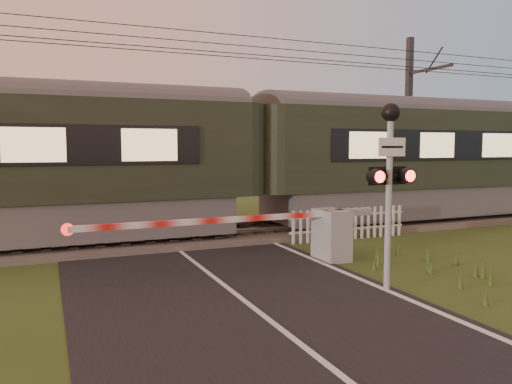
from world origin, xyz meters
name	(u,v)px	position (x,y,z in m)	size (l,w,h in m)	color
ground	(250,306)	(0.00, 0.00, 0.00)	(160.00, 160.00, 0.00)	#33431A
road	(256,309)	(0.02, -0.23, 0.01)	(6.00, 140.00, 0.03)	black
track_bed	(166,239)	(0.00, 6.50, 0.07)	(140.00, 3.40, 0.39)	#47423D
overhead_wires	(163,42)	(0.00, 6.50, 5.72)	(120.00, 0.62, 0.62)	black
train	(249,159)	(2.62, 6.50, 2.37)	(44.77, 3.09, 4.18)	slate
boom_gate	(320,233)	(2.88, 2.53, 0.69)	(7.27, 0.95, 1.26)	gray
crossing_signal	(390,163)	(2.76, -0.20, 2.46)	(0.91, 0.36, 3.57)	gray
picket_fence	(349,224)	(5.07, 4.60, 0.48)	(3.94, 0.08, 0.95)	silver
catenary_mast	(409,123)	(10.65, 8.73, 3.73)	(0.23, 2.46, 7.17)	#2D2D30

